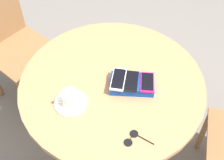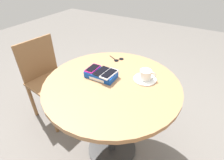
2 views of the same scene
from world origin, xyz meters
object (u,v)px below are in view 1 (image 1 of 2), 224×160
phone_white (118,79)px  phone_box (132,84)px  phone_black (132,81)px  sunglasses (133,138)px  saucer (71,103)px  coffee_cup (70,98)px  round_table (112,99)px  chair_near_window (16,49)px  phone_magenta (147,82)px

phone_white → phone_box: bearing=179.7°
phone_black → sunglasses: 0.29m
phone_box → saucer: (0.28, 0.13, -0.02)m
saucer → phone_white: bearing=-148.9°
phone_white → sunglasses: (-0.09, 0.29, -0.05)m
saucer → coffee_cup: coffee_cup is taller
phone_box → round_table: bearing=-9.7°
phone_white → chair_near_window: bearing=-34.5°
saucer → phone_magenta: bearing=-160.4°
round_table → coffee_cup: 0.29m
phone_black → phone_white: phone_white is taller
coffee_cup → round_table: bearing=-141.3°
round_table → phone_magenta: 0.25m
phone_magenta → coffee_cup: size_ratio=1.11×
saucer → sunglasses: 0.34m
phone_magenta → phone_black: 0.08m
phone_black → chair_near_window: bearing=-32.6°
coffee_cup → sunglasses: 0.34m
phone_black → saucer: (0.28, 0.12, -0.04)m
sunglasses → coffee_cup: bearing=-27.6°
round_table → sunglasses: 0.36m
round_table → saucer: bearing=39.0°
saucer → phone_black: bearing=-155.8°
round_table → phone_box: size_ratio=4.30×
phone_box → phone_white: (0.07, -0.00, 0.03)m
phone_white → chair_near_window: phone_white is taller
phone_black → coffee_cup: bearing=24.1°
chair_near_window → phone_box: bearing=147.7°
saucer → sunglasses: size_ratio=1.21×
phone_black → saucer: bearing=24.2°
saucer → sunglasses: bearing=152.1°
phone_white → sunglasses: size_ratio=1.08×
phone_box → phone_magenta: phone_magenta is taller
phone_magenta → chair_near_window: size_ratio=0.15×
phone_magenta → chair_near_window: bearing=-30.3°
phone_box → saucer: phone_box is taller
phone_black → phone_box: bearing=-126.3°
coffee_cup → phone_black: bearing=-155.9°
phone_magenta → sunglasses: 0.29m
phone_box → chair_near_window: (0.82, -0.52, -0.34)m
coffee_cup → chair_near_window: coffee_cup is taller
phone_magenta → coffee_cup: coffee_cup is taller
round_table → phone_black: size_ratio=7.20×
phone_box → coffee_cup: 0.31m
phone_box → phone_black: phone_black is taller
phone_black → phone_white: size_ratio=0.90×
phone_box → chair_near_window: chair_near_window is taller
phone_black → chair_near_window: (0.81, -0.52, -0.37)m
phone_black → chair_near_window: 1.03m
saucer → chair_near_window: bearing=-50.2°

